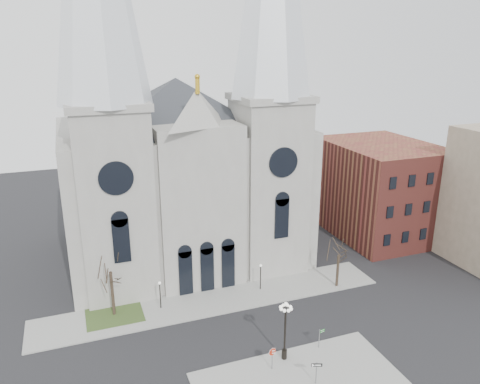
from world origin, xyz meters
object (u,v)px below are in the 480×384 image
object	(u,v)px
stop_sign	(272,354)
one_way_sign	(316,369)
globe_lamp	(285,324)
street_name_sign	(320,336)

from	to	relation	value
stop_sign	one_way_sign	distance (m)	4.13
globe_lamp	street_name_sign	xyz separation A→B (m)	(3.93, 0.33, -2.55)
globe_lamp	street_name_sign	bearing A→B (deg)	4.77
street_name_sign	globe_lamp	bearing A→B (deg)	175.51
one_way_sign	street_name_sign	size ratio (longest dim) A/B	1.09
one_way_sign	street_name_sign	xyz separation A→B (m)	(2.83, 4.34, -0.28)
globe_lamp	street_name_sign	distance (m)	4.70
stop_sign	one_way_sign	size ratio (longest dim) A/B	1.03
stop_sign	street_name_sign	world-z (taller)	stop_sign
one_way_sign	globe_lamp	bearing A→B (deg)	126.91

